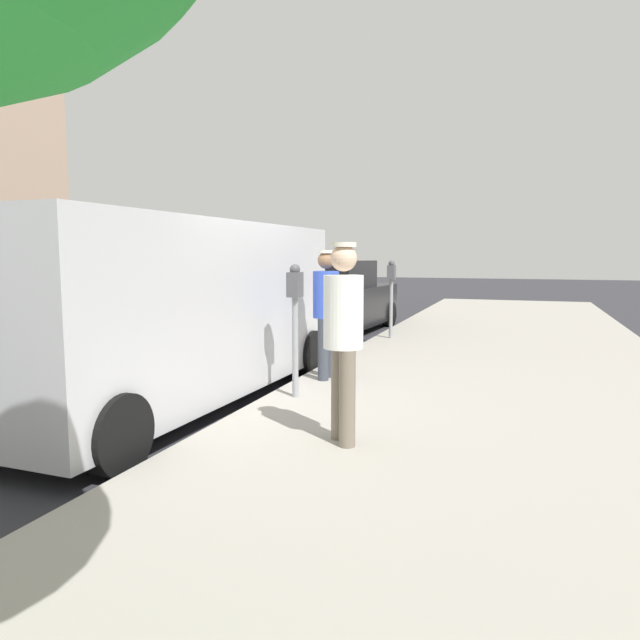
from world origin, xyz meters
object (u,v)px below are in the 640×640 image
parking_meter_far (391,286)px  parked_sedan_ahead (333,300)px  parked_van (169,308)px  parking_meter_near (295,308)px  pedestrian_in_blue (326,306)px  pedestrian_in_white (343,329)px

parking_meter_far → parked_sedan_ahead: size_ratio=0.34×
parked_van → parked_sedan_ahead: bearing=91.3°
parking_meter_near → pedestrian_in_blue: bearing=89.3°
parking_meter_near → parking_meter_far: same height
parking_meter_near → parked_van: (-1.50, -0.25, -0.03)m
parking_meter_near → parked_sedan_ahead: parking_meter_near is taller
parking_meter_near → parked_van: parked_van is taller
parking_meter_near → parked_sedan_ahead: bearing=104.5°
pedestrian_in_white → parking_meter_near: bearing=126.0°
pedestrian_in_blue → parked_sedan_ahead: 5.61m
parking_meter_near → parking_meter_far: (0.00, 5.02, 0.00)m
pedestrian_in_white → parked_van: 2.74m
pedestrian_in_blue → parked_sedan_ahead: bearing=107.3°
parked_sedan_ahead → pedestrian_in_white: bearing=-71.1°
pedestrian_in_blue → pedestrian_in_white: bearing=-67.9°
parking_meter_near → pedestrian_in_blue: 1.05m
parking_meter_far → pedestrian_in_white: pedestrian_in_white is taller
parked_van → parked_sedan_ahead: size_ratio=1.17×
parked_van → parked_sedan_ahead: parked_van is taller
parking_meter_far → pedestrian_in_white: bearing=-81.1°
pedestrian_in_blue → parked_van: parked_van is taller
pedestrian_in_white → pedestrian_in_blue: pedestrian_in_white is taller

